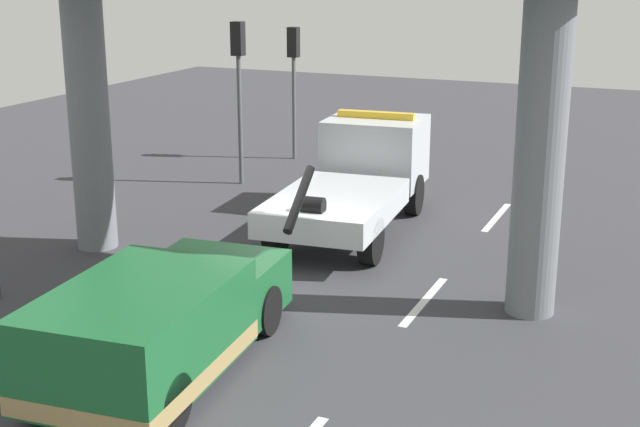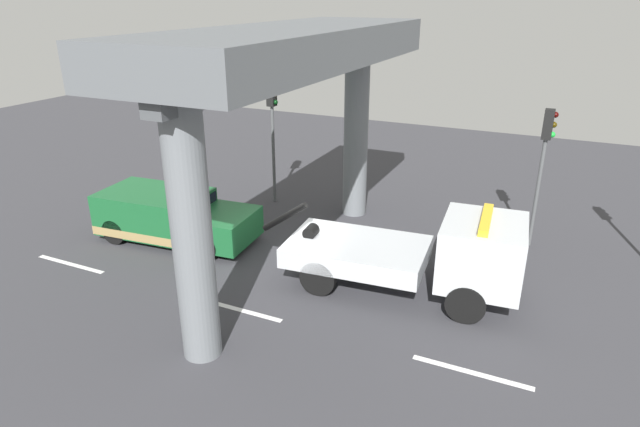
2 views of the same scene
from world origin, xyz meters
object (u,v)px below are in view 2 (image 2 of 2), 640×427
object	(u,v)px
tow_truck_white	(427,253)
traffic_light_near	(273,116)
traffic_light_far	(545,149)
traffic_cone_orange	(315,227)
towed_van_green	(171,217)

from	to	relation	value
tow_truck_white	traffic_light_near	world-z (taller)	traffic_light_near
traffic_light_far	traffic_cone_orange	distance (m)	7.66
traffic_light_near	traffic_light_far	world-z (taller)	traffic_light_near
traffic_light_near	traffic_cone_orange	distance (m)	4.73
traffic_light_far	traffic_light_near	bearing A→B (deg)	-180.00
towed_van_green	traffic_light_far	size ratio (longest dim) A/B	1.20
towed_van_green	traffic_light_far	xyz separation A→B (m)	(10.91, 4.49, 2.46)
towed_van_green	traffic_cone_orange	world-z (taller)	towed_van_green
tow_truck_white	towed_van_green	size ratio (longest dim) A/B	1.37
traffic_cone_orange	tow_truck_white	bearing A→B (deg)	-27.00
towed_van_green	traffic_light_near	bearing A→B (deg)	72.55
tow_truck_white	towed_van_green	world-z (taller)	tow_truck_white
traffic_light_near	traffic_light_far	distance (m)	9.50
traffic_light_far	tow_truck_white	bearing A→B (deg)	-118.04
tow_truck_white	traffic_light_near	distance (m)	8.68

